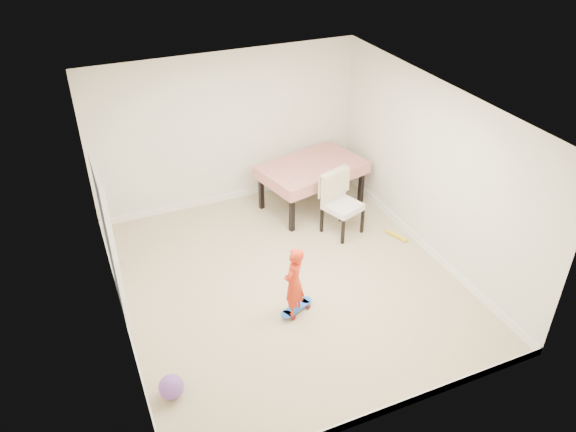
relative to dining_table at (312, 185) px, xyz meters
name	(u,v)px	position (x,y,z in m)	size (l,w,h in m)	color
ground	(287,281)	(-1.20, -1.74, -0.39)	(5.00, 5.00, 0.00)	tan
ceiling	(287,109)	(-1.20, -1.74, 2.19)	(4.50, 5.00, 0.04)	silver
wall_back	(227,131)	(-1.20, 0.74, 0.91)	(4.50, 0.04, 2.60)	silver
wall_front	(390,326)	(-1.20, -4.22, 0.91)	(4.50, 0.04, 2.60)	silver
wall_left	(110,242)	(-3.43, -1.74, 0.91)	(0.04, 5.00, 2.60)	silver
wall_right	(431,170)	(1.03, -1.74, 0.91)	(0.04, 5.00, 2.60)	silver
door	(111,247)	(-3.42, -1.44, 0.63)	(0.10, 0.94, 2.11)	white
baseboard_back	(231,196)	(-1.20, 0.75, -0.33)	(4.50, 0.02, 0.12)	white
baseboard_front	(379,412)	(-1.20, -4.23, -0.33)	(4.50, 0.02, 0.12)	white
baseboard_left	(126,321)	(-3.44, -1.74, -0.33)	(0.02, 5.00, 0.12)	white
baseboard_right	(420,242)	(1.04, -1.74, -0.33)	(0.02, 5.00, 0.12)	white
dining_table	(312,185)	(0.00, 0.00, 0.00)	(1.68, 1.05, 0.79)	red
dining_chair	(343,205)	(0.09, -0.94, 0.12)	(0.56, 0.64, 1.02)	white
skateboard	(296,309)	(-1.34, -2.37, -0.35)	(0.53, 0.19, 0.08)	blue
child	(294,285)	(-1.40, -2.42, 0.11)	(0.37, 0.24, 1.02)	red
balloon	(171,387)	(-3.17, -3.08, -0.25)	(0.28, 0.28, 0.28)	purple
foam_toy	(396,236)	(0.81, -1.43, -0.36)	(0.06, 0.06, 0.40)	yellow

